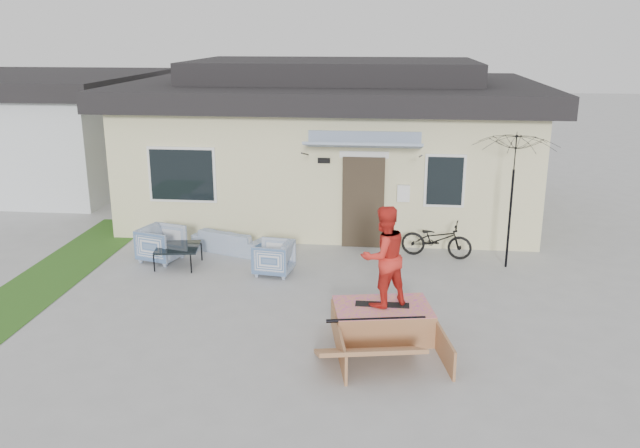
# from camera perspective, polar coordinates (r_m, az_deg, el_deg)

# --- Properties ---
(ground) EXTENTS (90.00, 90.00, 0.00)m
(ground) POSITION_cam_1_polar(r_m,az_deg,el_deg) (11.28, -2.53, -8.89)
(ground) COLOR #9B9B9B
(ground) RESTS_ON ground
(grass_strip) EXTENTS (1.40, 8.00, 0.01)m
(grass_strip) POSITION_cam_1_polar(r_m,az_deg,el_deg) (14.67, -21.86, -3.99)
(grass_strip) COLOR #265219
(grass_strip) RESTS_ON ground
(house) EXTENTS (10.80, 8.49, 4.10)m
(house) POSITION_cam_1_polar(r_m,az_deg,el_deg) (18.37, 1.16, 7.39)
(house) COLOR beige
(house) RESTS_ON ground
(neighbor_house) EXTENTS (8.60, 7.60, 3.50)m
(neighbor_house) POSITION_cam_1_polar(r_m,az_deg,el_deg) (23.63, -24.88, 7.52)
(neighbor_house) COLOR silver
(neighbor_house) RESTS_ON ground
(loveseat) EXTENTS (1.78, 1.07, 0.67)m
(loveseat) POSITION_cam_1_polar(r_m,az_deg,el_deg) (15.04, -7.73, -1.10)
(loveseat) COLOR #3F6195
(loveseat) RESTS_ON ground
(armchair_left) EXTENTS (0.96, 0.99, 0.83)m
(armchair_left) POSITION_cam_1_polar(r_m,az_deg,el_deg) (14.66, -13.53, -1.53)
(armchair_left) COLOR #3F6195
(armchair_left) RESTS_ON ground
(armchair_right) EXTENTS (0.78, 0.82, 0.76)m
(armchair_right) POSITION_cam_1_polar(r_m,az_deg,el_deg) (13.54, -4.04, -2.78)
(armchair_right) COLOR #3F6195
(armchair_right) RESTS_ON ground
(coffee_table) EXTENTS (1.00, 1.00, 0.43)m
(coffee_table) POSITION_cam_1_polar(r_m,az_deg,el_deg) (14.31, -12.13, -2.73)
(coffee_table) COLOR black
(coffee_table) RESTS_ON ground
(bicycle) EXTENTS (1.62, 0.83, 0.99)m
(bicycle) POSITION_cam_1_polar(r_m,az_deg,el_deg) (14.68, 10.03, -0.98)
(bicycle) COLOR black
(bicycle) RESTS_ON ground
(patio_umbrella) EXTENTS (2.05, 1.95, 2.20)m
(patio_umbrella) POSITION_cam_1_polar(r_m,az_deg,el_deg) (14.07, 16.26, 3.14)
(patio_umbrella) COLOR black
(patio_umbrella) RESTS_ON ground
(skate_ramp) EXTENTS (1.90, 2.32, 0.52)m
(skate_ramp) POSITION_cam_1_polar(r_m,az_deg,el_deg) (10.92, 5.40, -8.36)
(skate_ramp) COLOR #9D6740
(skate_ramp) RESTS_ON ground
(skateboard) EXTENTS (0.87, 0.22, 0.05)m
(skateboard) POSITION_cam_1_polar(r_m,az_deg,el_deg) (10.85, 5.39, -6.87)
(skateboard) COLOR black
(skateboard) RESTS_ON skate_ramp
(skater) EXTENTS (1.02, 0.96, 1.65)m
(skater) POSITION_cam_1_polar(r_m,az_deg,el_deg) (10.54, 5.51, -2.61)
(skater) COLOR red
(skater) RESTS_ON skateboard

